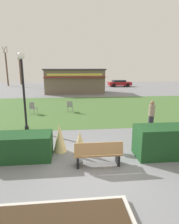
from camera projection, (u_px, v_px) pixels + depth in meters
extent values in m
plane|color=slate|center=(98.00, 168.00, 6.69)|extent=(80.00, 80.00, 0.00)
cube|color=#446B33|center=(81.00, 108.00, 16.61)|extent=(36.00, 12.00, 0.01)
cube|color=#9E7547|center=(98.00, 153.00, 6.79)|extent=(1.70, 0.49, 0.06)
cube|color=#9E7547|center=(99.00, 149.00, 6.51)|extent=(1.70, 0.13, 0.44)
cube|color=black|center=(78.00, 160.00, 6.76)|extent=(0.08, 0.44, 0.45)
cube|color=black|center=(118.00, 158.00, 6.91)|extent=(0.08, 0.44, 0.45)
cube|color=#9E7547|center=(75.00, 151.00, 6.67)|extent=(0.06, 0.44, 0.06)
cube|color=#9E7547|center=(120.00, 149.00, 6.84)|extent=(0.06, 0.44, 0.06)
cube|color=#19421E|center=(18.00, 147.00, 7.25)|extent=(2.54, 1.10, 0.99)
cube|color=#19421E|center=(167.00, 141.00, 7.47)|extent=(2.49, 1.10, 1.22)
cone|color=#D1BC7F|center=(60.00, 138.00, 7.85)|extent=(0.54, 0.54, 1.23)
cone|color=#D1BC7F|center=(80.00, 142.00, 7.72)|extent=(0.56, 0.56, 0.95)
cylinder|color=black|center=(27.00, 128.00, 10.79)|extent=(0.22, 0.22, 0.20)
cylinder|color=black|center=(24.00, 96.00, 10.37)|extent=(0.12, 0.12, 3.91)
sphere|color=white|center=(21.00, 55.00, 9.88)|extent=(0.36, 0.36, 0.36)
cylinder|color=#2D4233|center=(163.00, 141.00, 7.98)|extent=(0.52, 0.52, 0.90)
cube|color=#6B5B4C|center=(75.00, 81.00, 26.17)|extent=(7.87, 3.81, 3.13)
cube|color=#333338|center=(74.00, 69.00, 25.79)|extent=(8.17, 4.11, 0.16)
cube|color=maroon|center=(75.00, 77.00, 23.99)|extent=(7.97, 0.36, 0.08)
cube|color=#D8CC4C|center=(75.00, 75.00, 24.07)|extent=(7.09, 0.04, 0.28)
cube|color=gray|center=(34.00, 108.00, 14.32)|extent=(0.62, 0.62, 0.04)
cube|color=gray|center=(32.00, 105.00, 14.38)|extent=(0.32, 0.36, 0.44)
cylinder|color=gray|center=(33.00, 112.00, 14.11)|extent=(0.03, 0.03, 0.45)
cylinder|color=gray|center=(37.00, 111.00, 14.41)|extent=(0.03, 0.03, 0.45)
cylinder|color=gray|center=(30.00, 111.00, 14.32)|extent=(0.03, 0.03, 0.45)
cylinder|color=gray|center=(34.00, 110.00, 14.62)|extent=(0.03, 0.03, 0.45)
cube|color=gray|center=(70.00, 106.00, 15.04)|extent=(0.49, 0.49, 0.04)
cube|color=gray|center=(70.00, 104.00, 14.79)|extent=(0.44, 0.09, 0.44)
cylinder|color=gray|center=(73.00, 108.00, 15.27)|extent=(0.03, 0.03, 0.45)
cylinder|color=gray|center=(68.00, 108.00, 15.28)|extent=(0.03, 0.03, 0.45)
cylinder|color=gray|center=(72.00, 110.00, 14.90)|extent=(0.03, 0.03, 0.45)
cylinder|color=gray|center=(67.00, 109.00, 14.91)|extent=(0.03, 0.03, 0.45)
cylinder|color=#23232D|center=(151.00, 123.00, 10.57)|extent=(0.28, 0.28, 0.85)
cylinder|color=gray|center=(152.00, 110.00, 10.40)|extent=(0.34, 0.34, 0.62)
sphere|color=#8C6647|center=(152.00, 103.00, 10.30)|extent=(0.22, 0.22, 0.22)
cube|color=#2D6638|center=(60.00, 84.00, 34.01)|extent=(4.23, 1.88, 0.60)
cube|color=black|center=(59.00, 82.00, 33.89)|extent=(2.34, 1.63, 0.44)
cylinder|color=black|center=(68.00, 85.00, 35.10)|extent=(0.64, 0.23, 0.64)
cylinder|color=black|center=(68.00, 86.00, 33.33)|extent=(0.64, 0.23, 0.64)
cylinder|color=black|center=(53.00, 85.00, 34.80)|extent=(0.64, 0.23, 0.64)
cylinder|color=black|center=(53.00, 86.00, 33.02)|extent=(0.64, 0.23, 0.64)
cube|color=silver|center=(87.00, 84.00, 34.49)|extent=(4.23, 1.88, 0.60)
cube|color=black|center=(86.00, 81.00, 34.38)|extent=(2.34, 1.63, 0.44)
cylinder|color=black|center=(94.00, 85.00, 35.54)|extent=(0.64, 0.23, 0.64)
cylinder|color=black|center=(95.00, 85.00, 33.76)|extent=(0.64, 0.23, 0.64)
cylinder|color=black|center=(80.00, 85.00, 35.33)|extent=(0.64, 0.23, 0.64)
cylinder|color=black|center=(80.00, 86.00, 33.55)|extent=(0.64, 0.23, 0.64)
cube|color=maroon|center=(120.00, 84.00, 35.09)|extent=(4.26, 1.95, 0.60)
cube|color=black|center=(119.00, 81.00, 34.97)|extent=(2.36, 1.66, 0.44)
cylinder|color=black|center=(125.00, 84.00, 36.21)|extent=(0.65, 0.24, 0.64)
cylinder|color=black|center=(128.00, 85.00, 34.43)|extent=(0.65, 0.24, 0.64)
cylinder|color=black|center=(111.00, 84.00, 35.86)|extent=(0.65, 0.24, 0.64)
cylinder|color=black|center=(114.00, 85.00, 34.09)|extent=(0.65, 0.24, 0.64)
cylinder|color=brown|center=(7.00, 70.00, 35.56)|extent=(0.28, 0.28, 6.17)
cylinder|color=brown|center=(7.00, 50.00, 34.87)|extent=(0.25, 0.58, 1.12)
cylinder|color=brown|center=(4.00, 50.00, 35.02)|extent=(0.54, 0.36, 1.12)
cylinder|color=brown|center=(3.00, 49.00, 34.43)|extent=(0.54, 0.35, 1.12)
cylinder|color=brown|center=(20.00, 72.00, 38.60)|extent=(0.28, 0.28, 5.07)
cylinder|color=brown|center=(21.00, 57.00, 38.04)|extent=(0.25, 0.58, 1.12)
cylinder|color=brown|center=(18.00, 57.00, 38.18)|extent=(0.54, 0.36, 1.12)
cylinder|color=brown|center=(18.00, 57.00, 37.59)|extent=(0.54, 0.35, 1.12)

